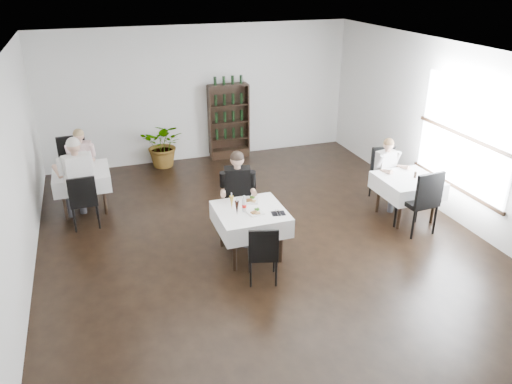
% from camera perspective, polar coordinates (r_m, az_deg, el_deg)
% --- Properties ---
extents(room_shell, '(9.00, 9.00, 9.00)m').
position_cam_1_polar(room_shell, '(7.34, 1.55, 3.39)').
color(room_shell, black).
rests_on(room_shell, ground).
extents(window_right, '(0.06, 2.30, 1.85)m').
position_cam_1_polar(window_right, '(9.09, 22.71, 5.67)').
color(window_right, white).
rests_on(window_right, room_shell).
extents(wine_shelf, '(0.90, 0.28, 1.75)m').
position_cam_1_polar(wine_shelf, '(11.61, -3.12, 7.99)').
color(wine_shelf, black).
rests_on(wine_shelf, ground).
extents(main_table, '(1.03, 1.03, 0.77)m').
position_cam_1_polar(main_table, '(7.61, -0.65, -3.06)').
color(main_table, black).
rests_on(main_table, ground).
extents(left_table, '(0.98, 0.98, 0.77)m').
position_cam_1_polar(left_table, '(9.59, -19.28, 1.52)').
color(left_table, black).
rests_on(left_table, ground).
extents(right_table, '(0.98, 0.98, 0.77)m').
position_cam_1_polar(right_table, '(9.13, 16.92, 0.70)').
color(right_table, black).
rests_on(right_table, ground).
extents(potted_tree, '(1.16, 1.10, 1.03)m').
position_cam_1_polar(potted_tree, '(11.31, -10.48, 5.38)').
color(potted_tree, '#23541C').
rests_on(potted_tree, ground).
extents(main_chair_far, '(0.54, 0.54, 0.92)m').
position_cam_1_polar(main_chair_far, '(8.33, -1.47, -1.24)').
color(main_chair_far, black).
rests_on(main_chair_far, ground).
extents(main_chair_near, '(0.51, 0.51, 0.90)m').
position_cam_1_polar(main_chair_near, '(6.99, 0.81, -6.77)').
color(main_chair_near, black).
rests_on(main_chair_near, ground).
extents(left_chair_far, '(0.55, 0.55, 1.16)m').
position_cam_1_polar(left_chair_far, '(10.27, -20.09, 3.16)').
color(left_chair_far, black).
rests_on(left_chair_far, ground).
extents(left_chair_near, '(0.46, 0.47, 0.98)m').
position_cam_1_polar(left_chair_near, '(8.90, -19.14, -0.67)').
color(left_chair_near, black).
rests_on(left_chair_near, ground).
extents(right_chair_far, '(0.53, 0.54, 1.01)m').
position_cam_1_polar(right_chair_far, '(9.81, 14.45, 2.38)').
color(right_chair_far, black).
rests_on(right_chair_far, ground).
extents(right_chair_near, '(0.56, 0.56, 1.14)m').
position_cam_1_polar(right_chair_near, '(8.64, 18.44, -0.65)').
color(right_chair_near, black).
rests_on(right_chair_near, ground).
extents(diner_main, '(0.62, 0.66, 1.50)m').
position_cam_1_polar(diner_main, '(7.96, -2.09, 0.25)').
color(diner_main, '#3C3D43').
rests_on(diner_main, ground).
extents(diner_left_far, '(0.56, 0.58, 1.38)m').
position_cam_1_polar(diner_left_far, '(10.00, -19.32, 3.56)').
color(diner_left_far, '#3C3D43').
rests_on(diner_left_far, ground).
extents(diner_left_near, '(0.67, 0.72, 1.57)m').
position_cam_1_polar(diner_left_near, '(9.03, -19.84, 2.04)').
color(diner_left_near, '#3C3D43').
rests_on(diner_left_near, ground).
extents(diner_right_far, '(0.54, 0.56, 1.31)m').
position_cam_1_polar(diner_right_far, '(9.44, 14.89, 2.69)').
color(diner_right_far, '#3C3D43').
rests_on(diner_right_far, ground).
extents(plate_far, '(0.31, 0.31, 0.07)m').
position_cam_1_polar(plate_far, '(7.81, -0.59, -0.94)').
color(plate_far, white).
rests_on(plate_far, main_table).
extents(plate_near, '(0.25, 0.25, 0.07)m').
position_cam_1_polar(plate_near, '(7.44, -0.05, -2.32)').
color(plate_near, white).
rests_on(plate_near, main_table).
extents(pilsner_dark, '(0.07, 0.07, 0.28)m').
position_cam_1_polar(pilsner_dark, '(7.34, -2.19, -1.85)').
color(pilsner_dark, black).
rests_on(pilsner_dark, main_table).
extents(pilsner_lager, '(0.06, 0.06, 0.28)m').
position_cam_1_polar(pilsner_lager, '(7.52, -2.80, -1.21)').
color(pilsner_lager, gold).
rests_on(pilsner_lager, main_table).
extents(coke_bottle, '(0.07, 0.07, 0.26)m').
position_cam_1_polar(coke_bottle, '(7.46, -1.36, -1.49)').
color(coke_bottle, silver).
rests_on(coke_bottle, main_table).
extents(napkin_cutlery, '(0.22, 0.22, 0.02)m').
position_cam_1_polar(napkin_cutlery, '(7.43, 2.56, -2.44)').
color(napkin_cutlery, black).
rests_on(napkin_cutlery, main_table).
extents(pepper_mill, '(0.05, 0.05, 0.11)m').
position_cam_1_polar(pepper_mill, '(9.09, 17.74, 1.88)').
color(pepper_mill, black).
rests_on(pepper_mill, right_table).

